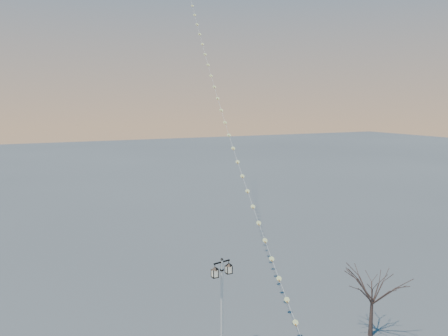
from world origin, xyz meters
TOP-DOWN VIEW (x-y plane):
  - street_lamp at (-2.83, 0.66)m, footprint 1.42×0.69m
  - bare_tree at (6.23, -1.31)m, footprint 2.63×2.63m
  - kite_train at (5.88, 22.07)m, footprint 9.10×46.72m

SIDE VIEW (x-z plane):
  - bare_tree at x=6.23m, z-range 0.85..5.21m
  - street_lamp at x=-2.83m, z-range 0.30..5.97m
  - kite_train at x=5.88m, z-range -0.08..40.35m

